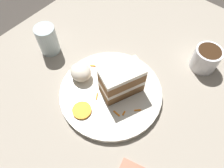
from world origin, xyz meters
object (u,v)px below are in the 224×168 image
(cream_dollop, at_px, (81,72))
(cake_slice, at_px, (122,81))
(coffee_mug, at_px, (206,58))
(drinking_glass, at_px, (48,41))
(orange_garnish, at_px, (82,110))
(plate, at_px, (112,92))

(cream_dollop, bearing_deg, cake_slice, 19.12)
(coffee_mug, bearing_deg, cake_slice, -118.97)
(coffee_mug, bearing_deg, drinking_glass, -147.68)
(orange_garnish, distance_m, drinking_glass, 0.26)
(cream_dollop, height_order, drinking_glass, drinking_glass)
(cake_slice, xyz_separation_m, orange_garnish, (-0.04, -0.12, -0.04))
(orange_garnish, distance_m, coffee_mug, 0.40)
(cake_slice, bearing_deg, coffee_mug, 83.90)
(cream_dollop, xyz_separation_m, orange_garnish, (0.08, -0.08, -0.02))
(orange_garnish, bearing_deg, plate, 79.04)
(orange_garnish, xyz_separation_m, drinking_glass, (-0.24, 0.10, 0.02))
(plate, xyz_separation_m, coffee_mug, (0.15, 0.26, 0.03))
(cream_dollop, bearing_deg, orange_garnish, -45.00)
(plate, bearing_deg, drinking_glass, -179.28)
(orange_garnish, relative_size, drinking_glass, 0.55)
(coffee_mug, bearing_deg, cream_dollop, -131.74)
(orange_garnish, height_order, drinking_glass, drinking_glass)
(cream_dollop, distance_m, coffee_mug, 0.38)
(cream_dollop, xyz_separation_m, drinking_glass, (-0.16, 0.02, 0.00))
(cream_dollop, distance_m, orange_garnish, 0.11)
(cream_dollop, bearing_deg, drinking_glass, 173.05)
(plate, height_order, orange_garnish, orange_garnish)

